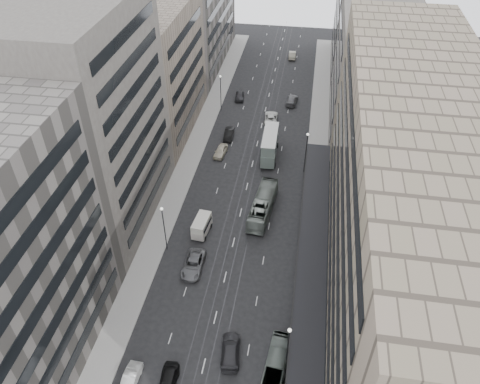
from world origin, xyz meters
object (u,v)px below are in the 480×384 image
Objects in this scene: bus_near at (275,370)px; sedan_0 at (168,382)px; double_decker at (270,145)px; panel_van at (202,225)px; sedan_2 at (193,264)px; bus_far at (263,205)px; sedan_1 at (130,380)px.

sedan_0 is at bearing 20.59° from bus_near.
double_decker is 2.00× the size of panel_van.
sedan_2 is (0.44, -7.44, -0.72)m from panel_van.
double_decker is (-0.73, 16.18, 1.08)m from bus_far.
double_decker is (-5.64, 44.74, 1.40)m from bus_near.
panel_van is 7.49m from sedan_2.
bus_far is 34.08m from sedan_1.
sedan_0 is 1.10× the size of sedan_1.
bus_near is 45.12m from double_decker.
bus_far is 2.55× the size of panel_van.
sedan_1 is (-11.44, -32.09, -0.91)m from bus_far.
double_decker is at bearing 79.62° from sedan_0.
double_decker reaches higher than sedan_2.
panel_van is (-8.11, -22.46, -1.18)m from double_decker.
double_decker reaches higher than sedan_1.
double_decker is 49.48m from sedan_1.
bus_near is at bearing -48.53° from sedan_2.
sedan_2 is at bearing 82.94° from sedan_1.
bus_far is at bearing 74.60° from sedan_0.
panel_van is at bearing 91.14° from sedan_0.
sedan_1 is (-16.36, -3.52, -0.59)m from bus_near.
bus_far is 16.11m from sedan_2.
double_decker reaches higher than bus_far.
double_decker is 1.54× the size of sedan_2.
sedan_2 is at bearing -80.70° from panel_van.
bus_far is 1.28× the size of double_decker.
panel_van is 0.93× the size of sedan_0.
sedan_2 is (-13.31, 14.84, -0.50)m from bus_near.
bus_far is at bearing -74.44° from bus_near.
bus_far reaches higher than sedan_1.
panel_van is (-13.75, 22.28, 0.22)m from bus_near.
panel_van is 25.51m from sedan_0.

